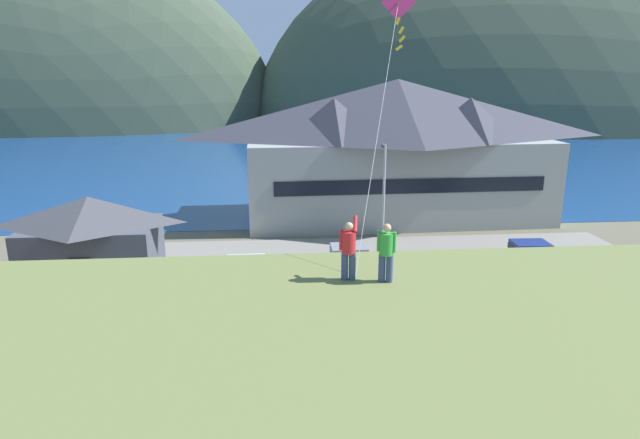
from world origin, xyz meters
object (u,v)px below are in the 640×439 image
parked_car_mid_row_center (347,260)px  parking_light_pole (384,194)px  parked_car_back_row_left (245,273)px  parked_car_front_row_red (414,314)px  moored_boat_wharfside (286,185)px  parked_car_mid_row_near (265,316)px  flying_kite (397,15)px  storage_shed_near_lot (92,243)px  person_kite_flyer (349,248)px  wharf_dock (315,182)px  person_companion (386,251)px  harbor_lodge (396,145)px  parked_car_front_row_end (149,320)px  parked_car_mid_row_far (531,256)px  storage_shed_waterside (356,191)px

parked_car_mid_row_center → parking_light_pole: 5.21m
parked_car_back_row_left → parked_car_front_row_red: size_ratio=0.99×
moored_boat_wharfside → parked_car_mid_row_near: moored_boat_wharfside is taller
parked_car_mid_row_near → flying_kite: flying_kite is taller
storage_shed_near_lot → parking_light_pole: bearing=13.0°
parked_car_back_row_left → person_kite_flyer: 14.87m
person_kite_flyer → wharf_dock: bearing=87.1°
storage_shed_near_lot → person_companion: bearing=-47.4°
storage_shed_near_lot → parked_car_back_row_left: (8.24, -0.90, -1.70)m
parked_car_front_row_red → flying_kite: flying_kite is taller
harbor_lodge → parked_car_mid_row_near: harbor_lodge is taller
parking_light_pole → parked_car_back_row_left: bearing=-151.0°
storage_shed_near_lot → harbor_lodge: bearing=36.1°
parked_car_mid_row_near → person_kite_flyer: bearing=-70.6°
harbor_lodge → parking_light_pole: size_ratio=3.54×
parked_car_back_row_left → parked_car_front_row_end: 6.75m
harbor_lodge → parked_car_mid_row_far: bearing=-69.0°
wharf_dock → parked_car_mid_row_far: parked_car_mid_row_far is taller
flying_kite → moored_boat_wharfside: bearing=96.2°
parked_car_mid_row_far → person_kite_flyer: bearing=-131.8°
parked_car_front_row_red → person_kite_flyer: bearing=-119.3°
storage_shed_waterside → person_kite_flyer: (-4.61, -28.66, 4.40)m
storage_shed_waterside → wharf_dock: storage_shed_waterside is taller
wharf_dock → person_companion: bearing=-91.5°
moored_boat_wharfside → person_companion: (2.14, -39.82, 5.96)m
parked_car_front_row_red → person_companion: bearing=-111.9°
parked_car_mid_row_center → parked_car_mid_row_far: 11.19m
storage_shed_near_lot → parked_car_mid_row_far: (25.36, 0.66, -1.70)m
moored_boat_wharfside → parked_car_front_row_red: (5.18, -32.28, 0.34)m
wharf_dock → parked_car_front_row_end: bearing=-105.9°
parking_light_pole → person_kite_flyer: person_kite_flyer is taller
parked_car_mid_row_far → person_companion: bearing=-129.0°
storage_shed_waterside → parked_car_mid_row_far: (8.60, -13.91, -1.24)m
parked_car_back_row_left → parked_car_front_row_end: size_ratio=0.98×
parking_light_pole → parked_car_mid_row_near: bearing=-125.7°
harbor_lodge → storage_shed_near_lot: (-20.02, -14.59, -3.30)m
wharf_dock → parked_car_front_row_end: 36.47m
storage_shed_near_lot → parked_car_mid_row_center: size_ratio=1.76×
person_companion → harbor_lodge: bearing=76.7°
person_kite_flyer → parked_car_front_row_red: bearing=60.7°
storage_shed_near_lot → person_companion: (13.20, -14.35, 3.92)m
parked_car_mid_row_center → parked_car_front_row_end: 12.21m
parking_light_pole → person_companion: 18.74m
storage_shed_near_lot → person_kite_flyer: (12.15, -14.09, 3.94)m
storage_shed_near_lot → parked_car_back_row_left: storage_shed_near_lot is taller
parked_car_front_row_end → flying_kite: bearing=-8.8°
parked_car_back_row_left → parked_car_mid_row_far: size_ratio=1.00×
parked_car_mid_row_near → person_kite_flyer: size_ratio=2.29×
wharf_dock → parking_light_pole: parking_light_pole is taller
storage_shed_near_lot → parked_car_mid_row_center: bearing=3.3°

